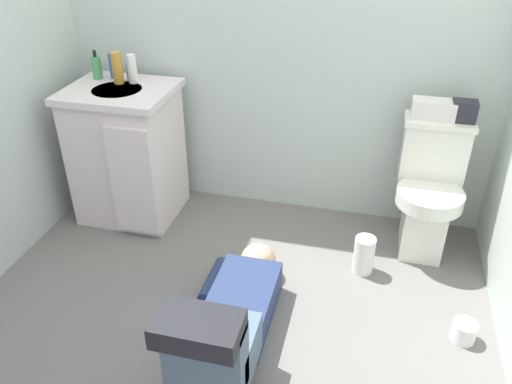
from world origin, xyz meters
TOP-DOWN VIEW (x-y plane):
  - ground_plane at (0.00, 0.00)m, footprint 3.02×2.93m
  - wall_back at (0.00, 1.00)m, footprint 2.68×0.08m
  - toilet at (0.92, 0.71)m, footprint 0.36×0.46m
  - vanity_cabinet at (-0.84, 0.64)m, footprint 0.60×0.53m
  - faucet at (-0.84, 0.79)m, footprint 0.02×0.02m
  - person_plumber at (0.07, -0.29)m, footprint 0.39×1.06m
  - tissue_box at (0.87, 0.80)m, footprint 0.22×0.11m
  - toiletry_bag at (1.02, 0.80)m, footprint 0.12×0.09m
  - soap_dispenser at (-1.03, 0.77)m, footprint 0.06×0.06m
  - bottle_blue at (-0.94, 0.80)m, footprint 0.04×0.04m
  - bottle_amber at (-0.87, 0.72)m, footprint 0.06×0.06m
  - bottle_white at (-0.80, 0.75)m, footprint 0.05×0.05m
  - paper_towel_roll at (0.62, 0.39)m, footprint 0.11×0.11m
  - toilet_paper_roll at (1.10, 0.01)m, footprint 0.11×0.11m

SIDE VIEW (x-z plane):
  - ground_plane at x=0.00m, z-range -0.04..0.00m
  - toilet_paper_roll at x=1.10m, z-range 0.00..0.10m
  - paper_towel_roll at x=0.62m, z-range 0.00..0.21m
  - person_plumber at x=0.07m, z-range -0.08..0.44m
  - toilet at x=0.92m, z-range -0.01..0.74m
  - vanity_cabinet at x=-0.84m, z-range 0.01..0.83m
  - tissue_box at x=0.87m, z-range 0.75..0.85m
  - toiletry_bag at x=1.02m, z-range 0.75..0.86m
  - faucet at x=-0.84m, z-range 0.82..0.92m
  - soap_dispenser at x=-1.03m, z-range 0.80..0.97m
  - bottle_blue at x=-0.94m, z-range 0.82..0.97m
  - bottle_white at x=-0.80m, z-range 0.82..0.98m
  - bottle_amber at x=-0.87m, z-range 0.82..1.00m
  - wall_back at x=0.00m, z-range 0.00..2.40m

